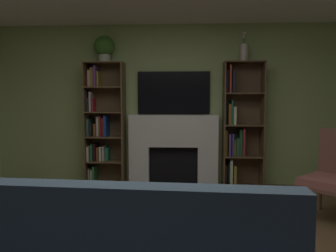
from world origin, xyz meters
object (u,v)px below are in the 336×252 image
Objects in this scene: tv at (174,93)px; bookshelf_right at (238,129)px; coffee_table at (133,249)px; vase_with_flowers at (244,51)px; bookshelf_left at (102,125)px; fireplace at (173,148)px; potted_plant at (104,48)px.

bookshelf_right reaches higher than tv.
tv is 3.26m from coffee_table.
vase_with_flowers is (1.06, -0.12, 0.62)m from tv.
coffee_table is at bearing -71.98° from bookshelf_left.
potted_plant is at bearing -177.67° from fireplace.
bookshelf_left is at bearing 108.02° from coffee_table.
tv reaches higher than fireplace.
coffee_table is (0.96, -2.96, -0.62)m from bookshelf_left.
vase_with_flowers reaches higher than bookshelf_left.
bookshelf_right is at bearing 160.24° from vase_with_flowers.
potted_plant is (-2.05, -0.03, 1.25)m from bookshelf_right.
bookshelf_left is at bearing 179.38° from vase_with_flowers.
bookshelf_right is at bearing 0.77° from potted_plant.
bookshelf_left is at bearing 158.64° from potted_plant.
fireplace is 1.89m from potted_plant.
vase_with_flowers is at bearing 0.03° from potted_plant.
potted_plant is 0.91× the size of vase_with_flowers.
potted_plant is at bearing -179.97° from vase_with_flowers.
coffee_table is (-1.15, -2.97, -0.57)m from bookshelf_right.
fireplace is 3.66× the size of potted_plant.
bookshelf_right is 1.96× the size of coffee_table.
bookshelf_right is (2.12, 0.00, -0.05)m from bookshelf_left.
fireplace is 0.77× the size of bookshelf_right.
tv is at bearing 4.84° from bookshelf_left.
fireplace is 3.00m from coffee_table.
bookshelf_left is 2.12m from bookshelf_right.
bookshelf_left is 1.00× the size of bookshelf_right.
bookshelf_right reaches higher than fireplace.
bookshelf_right is (0.99, -0.02, 0.31)m from fireplace.
bookshelf_right is at bearing -5.34° from tv.
fireplace is at bearing -90.00° from tv.
potted_plant is at bearing 107.05° from coffee_table.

